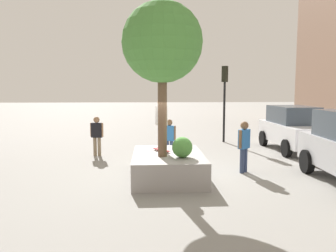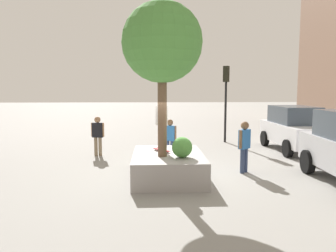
# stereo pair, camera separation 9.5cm
# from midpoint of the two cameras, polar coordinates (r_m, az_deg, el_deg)

# --- Properties ---
(ground_plane) EXTENTS (120.00, 120.00, 0.00)m
(ground_plane) POSITION_cam_midpoint_polar(r_m,az_deg,el_deg) (11.30, 1.37, -8.46)
(ground_plane) COLOR gray
(planter_ledge) EXTENTS (3.17, 2.25, 0.81)m
(planter_ledge) POSITION_cam_midpoint_polar(r_m,az_deg,el_deg) (10.86, -0.25, -6.87)
(planter_ledge) COLOR gray
(planter_ledge) RESTS_ON ground
(plaza_tree) EXTENTS (2.44, 2.44, 4.70)m
(plaza_tree) POSITION_cam_midpoint_polar(r_m,az_deg,el_deg) (10.22, -1.27, 14.04)
(plaza_tree) COLOR brown
(plaza_tree) RESTS_ON planter_ledge
(boxwood_shrub) EXTENTS (0.63, 0.63, 0.63)m
(boxwood_shrub) POSITION_cam_midpoint_polar(r_m,az_deg,el_deg) (10.13, 2.20, -3.67)
(boxwood_shrub) COLOR #4C8C3D
(boxwood_shrub) RESTS_ON planter_ledge
(skateboard) EXTENTS (0.80, 0.59, 0.07)m
(skateboard) POSITION_cam_midpoint_polar(r_m,az_deg,el_deg) (11.10, -1.37, -4.14)
(skateboard) COLOR #A51E1E
(skateboard) RESTS_ON planter_ledge
(skateboarder) EXTENTS (0.52, 0.39, 1.71)m
(skateboarder) POSITION_cam_midpoint_polar(r_m,az_deg,el_deg) (10.96, -1.39, 1.03)
(skateboarder) COLOR #8C9EB7
(skateboarder) RESTS_ON skateboard
(police_car) EXTENTS (4.49, 2.11, 2.09)m
(police_car) POSITION_cam_midpoint_polar(r_m,az_deg,el_deg) (16.64, 20.60, -0.35)
(police_car) COLOR white
(police_car) RESTS_ON ground
(traffic_light_median) EXTENTS (0.37, 0.37, 4.11)m
(traffic_light_median) POSITION_cam_midpoint_polar(r_m,az_deg,el_deg) (18.21, 9.56, 6.09)
(traffic_light_median) COLOR black
(traffic_light_median) RESTS_ON ground
(passerby_with_bag) EXTENTS (0.48, 0.49, 1.79)m
(passerby_with_bag) POSITION_cam_midpoint_polar(r_m,az_deg,el_deg) (11.75, 12.71, -2.90)
(passerby_with_bag) COLOR navy
(passerby_with_bag) RESTS_ON ground
(pedestrian_crossing) EXTENTS (0.27, 0.57, 1.71)m
(pedestrian_crossing) POSITION_cam_midpoint_polar(r_m,az_deg,el_deg) (14.63, -12.31, -1.24)
(pedestrian_crossing) COLOR #847056
(pedestrian_crossing) RESTS_ON ground
(bystander_watching) EXTENTS (0.36, 0.52, 1.66)m
(bystander_watching) POSITION_cam_midpoint_polar(r_m,az_deg,el_deg) (13.58, 0.02, -1.80)
(bystander_watching) COLOR navy
(bystander_watching) RESTS_ON ground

